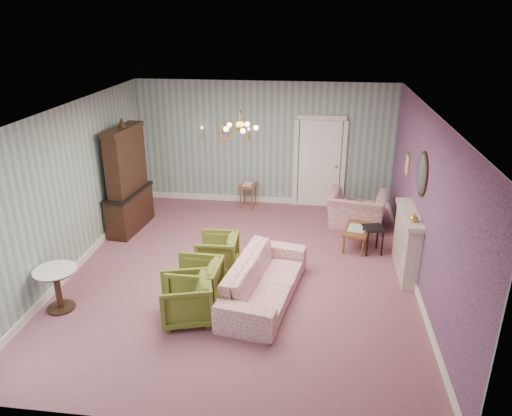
# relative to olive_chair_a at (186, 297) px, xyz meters

# --- Properties ---
(floor) EXTENTS (7.00, 7.00, 0.00)m
(floor) POSITION_rel_olive_chair_a_xyz_m (0.62, 1.50, -0.38)
(floor) COLOR #905362
(floor) RESTS_ON ground
(ceiling) EXTENTS (7.00, 7.00, 0.00)m
(ceiling) POSITION_rel_olive_chair_a_xyz_m (0.62, 1.50, 2.52)
(ceiling) COLOR white
(ceiling) RESTS_ON ground
(wall_back) EXTENTS (6.00, 0.00, 6.00)m
(wall_back) POSITION_rel_olive_chair_a_xyz_m (0.62, 5.00, 1.07)
(wall_back) COLOR gray
(wall_back) RESTS_ON ground
(wall_front) EXTENTS (6.00, 0.00, 6.00)m
(wall_front) POSITION_rel_olive_chair_a_xyz_m (0.62, -2.00, 1.07)
(wall_front) COLOR gray
(wall_front) RESTS_ON ground
(wall_left) EXTENTS (0.00, 7.00, 7.00)m
(wall_left) POSITION_rel_olive_chair_a_xyz_m (-2.38, 1.50, 1.07)
(wall_left) COLOR gray
(wall_left) RESTS_ON ground
(wall_right) EXTENTS (0.00, 7.00, 7.00)m
(wall_right) POSITION_rel_olive_chair_a_xyz_m (3.62, 1.50, 1.07)
(wall_right) COLOR gray
(wall_right) RESTS_ON ground
(wall_right_floral) EXTENTS (0.00, 7.00, 7.00)m
(wall_right_floral) POSITION_rel_olive_chair_a_xyz_m (3.60, 1.50, 1.07)
(wall_right_floral) COLOR #B75B8B
(wall_right_floral) RESTS_ON ground
(door) EXTENTS (1.12, 0.12, 2.16)m
(door) POSITION_rel_olive_chair_a_xyz_m (1.92, 4.96, 0.70)
(door) COLOR white
(door) RESTS_ON floor
(olive_chair_a) EXTENTS (0.88, 0.91, 0.77)m
(olive_chair_a) POSITION_rel_olive_chair_a_xyz_m (0.00, 0.00, 0.00)
(olive_chair_a) COLOR #636824
(olive_chair_a) RESTS_ON floor
(olive_chair_b) EXTENTS (0.74, 0.79, 0.79)m
(olive_chair_b) POSITION_rel_olive_chair_a_xyz_m (0.03, 0.48, 0.01)
(olive_chair_b) COLOR #636824
(olive_chair_b) RESTS_ON floor
(olive_chair_c) EXTENTS (0.68, 0.72, 0.72)m
(olive_chair_c) POSITION_rel_olive_chair_a_xyz_m (0.15, 1.61, -0.03)
(olive_chair_c) COLOR #636824
(olive_chair_c) RESTS_ON floor
(sofa_chintz) EXTENTS (1.06, 2.41, 0.91)m
(sofa_chintz) POSITION_rel_olive_chair_a_xyz_m (1.10, 0.74, 0.07)
(sofa_chintz) COLOR #A2415D
(sofa_chintz) RESTS_ON floor
(wingback_chair) EXTENTS (1.29, 0.95, 1.03)m
(wingback_chair) POSITION_rel_olive_chair_a_xyz_m (2.75, 3.81, 0.13)
(wingback_chair) COLOR #A2415D
(wingback_chair) RESTS_ON floor
(dresser) EXTENTS (0.63, 1.45, 2.34)m
(dresser) POSITION_rel_olive_chair_a_xyz_m (-2.03, 3.11, 0.79)
(dresser) COLOR black
(dresser) RESTS_ON floor
(fireplace) EXTENTS (0.30, 1.40, 1.16)m
(fireplace) POSITION_rel_olive_chair_a_xyz_m (3.48, 1.90, 0.20)
(fireplace) COLOR beige
(fireplace) RESTS_ON floor
(mantel_vase) EXTENTS (0.15, 0.15, 0.15)m
(mantel_vase) POSITION_rel_olive_chair_a_xyz_m (3.46, 1.50, 0.85)
(mantel_vase) COLOR gold
(mantel_vase) RESTS_ON fireplace
(oval_mirror) EXTENTS (0.04, 0.76, 0.84)m
(oval_mirror) POSITION_rel_olive_chair_a_xyz_m (3.58, 1.90, 1.47)
(oval_mirror) COLOR white
(oval_mirror) RESTS_ON wall_right
(framed_print) EXTENTS (0.04, 0.34, 0.42)m
(framed_print) POSITION_rel_olive_chair_a_xyz_m (3.59, 3.25, 1.22)
(framed_print) COLOR gold
(framed_print) RESTS_ON wall_right
(coffee_table) EXTENTS (0.62, 0.89, 0.42)m
(coffee_table) POSITION_rel_olive_chair_a_xyz_m (2.69, 2.79, -0.18)
(coffee_table) COLOR brown
(coffee_table) RESTS_ON floor
(side_table_black) EXTENTS (0.44, 0.44, 0.55)m
(side_table_black) POSITION_rel_olive_chair_a_xyz_m (2.98, 2.59, -0.11)
(side_table_black) COLOR black
(side_table_black) RESTS_ON floor
(pedestal_table) EXTENTS (0.68, 0.68, 0.71)m
(pedestal_table) POSITION_rel_olive_chair_a_xyz_m (-2.03, 0.02, -0.03)
(pedestal_table) COLOR black
(pedestal_table) RESTS_ON floor
(nesting_table) EXTENTS (0.41, 0.50, 0.61)m
(nesting_table) POSITION_rel_olive_chair_a_xyz_m (0.28, 4.65, -0.08)
(nesting_table) COLOR brown
(nesting_table) RESTS_ON floor
(gilt_mirror_back) EXTENTS (0.28, 0.06, 0.36)m
(gilt_mirror_back) POSITION_rel_olive_chair_a_xyz_m (-0.28, 4.96, 1.32)
(gilt_mirror_back) COLOR gold
(gilt_mirror_back) RESTS_ON wall_back
(sconce_left) EXTENTS (0.16, 0.12, 0.30)m
(sconce_left) POSITION_rel_olive_chair_a_xyz_m (-0.83, 4.94, 1.32)
(sconce_left) COLOR gold
(sconce_left) RESTS_ON wall_back
(sconce_right) EXTENTS (0.16, 0.12, 0.30)m
(sconce_right) POSITION_rel_olive_chair_a_xyz_m (0.27, 4.94, 1.32)
(sconce_right) COLOR gold
(sconce_right) RESTS_ON wall_back
(chandelier) EXTENTS (0.56, 0.56, 0.36)m
(chandelier) POSITION_rel_olive_chair_a_xyz_m (0.62, 1.50, 2.25)
(chandelier) COLOR gold
(chandelier) RESTS_ON ceiling
(burgundy_cushion) EXTENTS (0.41, 0.28, 0.39)m
(burgundy_cushion) POSITION_rel_olive_chair_a_xyz_m (2.70, 3.66, 0.10)
(burgundy_cushion) COLOR maroon
(burgundy_cushion) RESTS_ON wingback_chair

